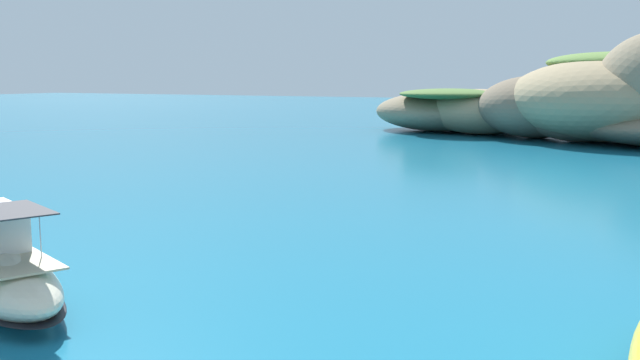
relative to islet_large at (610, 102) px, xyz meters
name	(u,v)px	position (x,y,z in m)	size (l,w,h in m)	color
islet_large	(610,102)	(0.00, 0.00, 0.00)	(30.08, 27.33, 10.53)	#84755B
islet_small	(459,112)	(-16.58, 5.70, -1.53)	(23.89, 19.27, 5.03)	#84755B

